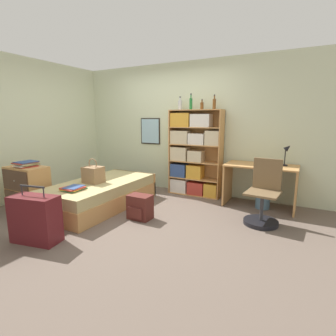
{
  "coord_description": "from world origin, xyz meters",
  "views": [
    {
      "loc": [
        2.47,
        -3.3,
        1.51
      ],
      "look_at": [
        0.6,
        0.2,
        0.75
      ],
      "focal_mm": 28.0,
      "sensor_mm": 36.0,
      "label": 1
    }
  ],
  "objects_px": {
    "bottle_blue": "(214,104)",
    "desk": "(260,178)",
    "suitcase": "(35,219)",
    "bottle_green": "(180,105)",
    "desk_lamp": "(287,151)",
    "desk_chair": "(263,203)",
    "dresser": "(28,188)",
    "bookcase": "(192,154)",
    "bed": "(102,194)",
    "handbag": "(93,175)",
    "magazine_pile_on_dresser": "(26,164)",
    "bottle_clear": "(202,106)",
    "waste_bin": "(263,200)",
    "bottle_brown": "(191,103)",
    "backpack": "(140,207)",
    "book_stack_on_bed": "(73,188)"
  },
  "relations": [
    {
      "from": "bottle_blue",
      "to": "desk",
      "type": "distance_m",
      "value": 1.56
    },
    {
      "from": "suitcase",
      "to": "bottle_green",
      "type": "bearing_deg",
      "value": 78.46
    },
    {
      "from": "bottle_green",
      "to": "desk_lamp",
      "type": "bearing_deg",
      "value": -2.5
    },
    {
      "from": "desk_lamp",
      "to": "desk_chair",
      "type": "distance_m",
      "value": 1.11
    },
    {
      "from": "dresser",
      "to": "bookcase",
      "type": "distance_m",
      "value": 2.97
    },
    {
      "from": "bed",
      "to": "handbag",
      "type": "relative_size",
      "value": 4.82
    },
    {
      "from": "bookcase",
      "to": "magazine_pile_on_dresser",
      "type": "bearing_deg",
      "value": -133.88
    },
    {
      "from": "bookcase",
      "to": "bottle_clear",
      "type": "height_order",
      "value": "bottle_clear"
    },
    {
      "from": "waste_bin",
      "to": "bookcase",
      "type": "bearing_deg",
      "value": 171.29
    },
    {
      "from": "waste_bin",
      "to": "bottle_brown",
      "type": "bearing_deg",
      "value": 171.75
    },
    {
      "from": "dresser",
      "to": "magazine_pile_on_dresser",
      "type": "relative_size",
      "value": 1.98
    },
    {
      "from": "bed",
      "to": "suitcase",
      "type": "relative_size",
      "value": 2.79
    },
    {
      "from": "bookcase",
      "to": "desk",
      "type": "relative_size",
      "value": 1.43
    },
    {
      "from": "backpack",
      "to": "desk_chair",
      "type": "bearing_deg",
      "value": 22.6
    },
    {
      "from": "bottle_brown",
      "to": "book_stack_on_bed",
      "type": "bearing_deg",
      "value": -117.08
    },
    {
      "from": "bed",
      "to": "bottle_green",
      "type": "height_order",
      "value": "bottle_green"
    },
    {
      "from": "bed",
      "to": "bottle_blue",
      "type": "distance_m",
      "value": 2.59
    },
    {
      "from": "book_stack_on_bed",
      "to": "bookcase",
      "type": "relative_size",
      "value": 0.2
    },
    {
      "from": "suitcase",
      "to": "desk_chair",
      "type": "relative_size",
      "value": 0.77
    },
    {
      "from": "bottle_green",
      "to": "desk",
      "type": "bearing_deg",
      "value": -7.09
    },
    {
      "from": "bottle_green",
      "to": "waste_bin",
      "type": "relative_size",
      "value": 0.95
    },
    {
      "from": "bed",
      "to": "bottle_blue",
      "type": "bearing_deg",
      "value": 43.24
    },
    {
      "from": "desk_chair",
      "to": "backpack",
      "type": "distance_m",
      "value": 1.8
    },
    {
      "from": "suitcase",
      "to": "bookcase",
      "type": "height_order",
      "value": "bookcase"
    },
    {
      "from": "handbag",
      "to": "bottle_clear",
      "type": "distance_m",
      "value": 2.33
    },
    {
      "from": "magazine_pile_on_dresser",
      "to": "desk_chair",
      "type": "height_order",
      "value": "desk_chair"
    },
    {
      "from": "handbag",
      "to": "suitcase",
      "type": "xyz_separation_m",
      "value": [
        0.26,
        -1.28,
        -0.29
      ]
    },
    {
      "from": "bottle_green",
      "to": "backpack",
      "type": "distance_m",
      "value": 2.28
    },
    {
      "from": "bed",
      "to": "handbag",
      "type": "height_order",
      "value": "handbag"
    },
    {
      "from": "bookcase",
      "to": "bottle_green",
      "type": "relative_size",
      "value": 6.48
    },
    {
      "from": "magazine_pile_on_dresser",
      "to": "waste_bin",
      "type": "bearing_deg",
      "value": 29.01
    },
    {
      "from": "bed",
      "to": "bottle_clear",
      "type": "distance_m",
      "value": 2.43
    },
    {
      "from": "bed",
      "to": "backpack",
      "type": "bearing_deg",
      "value": -11.33
    },
    {
      "from": "bottle_brown",
      "to": "backpack",
      "type": "relative_size",
      "value": 0.81
    },
    {
      "from": "desk_chair",
      "to": "desk",
      "type": "bearing_deg",
      "value": 102.31
    },
    {
      "from": "bottle_clear",
      "to": "bottle_green",
      "type": "bearing_deg",
      "value": 174.31
    },
    {
      "from": "bottle_brown",
      "to": "desk_chair",
      "type": "xyz_separation_m",
      "value": [
        1.53,
        -0.89,
        -1.48
      ]
    },
    {
      "from": "bottle_clear",
      "to": "desk_chair",
      "type": "relative_size",
      "value": 0.2
    },
    {
      "from": "bed",
      "to": "bottle_blue",
      "type": "height_order",
      "value": "bottle_blue"
    },
    {
      "from": "bookcase",
      "to": "book_stack_on_bed",
      "type": "bearing_deg",
      "value": -118.07
    },
    {
      "from": "bottle_green",
      "to": "bottle_blue",
      "type": "relative_size",
      "value": 0.97
    },
    {
      "from": "magazine_pile_on_dresser",
      "to": "desk_chair",
      "type": "xyz_separation_m",
      "value": [
        3.51,
        1.21,
        -0.47
      ]
    },
    {
      "from": "book_stack_on_bed",
      "to": "desk_lamp",
      "type": "relative_size",
      "value": 0.92
    },
    {
      "from": "bottle_clear",
      "to": "backpack",
      "type": "bearing_deg",
      "value": -102.57
    },
    {
      "from": "dresser",
      "to": "desk_chair",
      "type": "xyz_separation_m",
      "value": [
        3.52,
        1.22,
        -0.07
      ]
    },
    {
      "from": "bottle_green",
      "to": "waste_bin",
      "type": "xyz_separation_m",
      "value": [
        1.69,
        -0.26,
        -1.63
      ]
    },
    {
      "from": "desk",
      "to": "waste_bin",
      "type": "relative_size",
      "value": 4.3
    },
    {
      "from": "bottle_green",
      "to": "desk_lamp",
      "type": "distance_m",
      "value": 2.14
    },
    {
      "from": "dresser",
      "to": "desk_chair",
      "type": "height_order",
      "value": "desk_chair"
    },
    {
      "from": "bottle_green",
      "to": "bottle_clear",
      "type": "distance_m",
      "value": 0.48
    }
  ]
}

